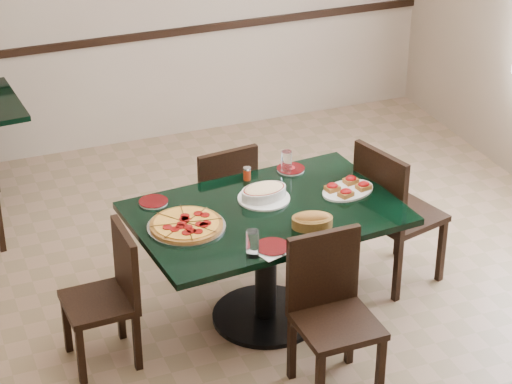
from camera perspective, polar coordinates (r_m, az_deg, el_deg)
name	(u,v)px	position (r m, az deg, el deg)	size (l,w,h in m)	color
floor	(265,317)	(6.13, 0.52, -7.16)	(5.50, 5.50, 0.00)	#80624A
room_shell	(307,28)	(7.39, 2.94, 9.36)	(5.50, 5.50, 5.50)	white
main_table	(266,238)	(5.82, 0.57, -2.63)	(1.59, 1.10, 0.75)	black
chair_far	(221,199)	(6.41, -1.99, -0.38)	(0.45, 0.45, 0.87)	black
chair_near	(331,305)	(5.37, 4.28, -6.46)	(0.42, 0.42, 0.89)	black
chair_right	(391,208)	(6.24, 7.74, -0.92)	(0.55, 0.55, 0.95)	black
chair_left	(111,291)	(5.62, -8.30, -5.59)	(0.39, 0.39, 0.82)	black
pepperoni_pizza	(186,225)	(5.56, -4.00, -1.88)	(0.44, 0.44, 0.04)	#B6B5BD
lasagna_casserole	(264,192)	(5.82, 0.45, -0.02)	(0.31, 0.31, 0.09)	silver
bread_basket	(312,220)	(5.55, 3.23, -1.63)	(0.27, 0.22, 0.10)	brown
bruschetta_platter	(348,188)	(5.94, 5.28, 0.22)	(0.39, 0.32, 0.05)	silver
side_plate_near	(273,247)	(5.36, 0.95, -3.17)	(0.19, 0.19, 0.02)	silver
side_plate_far_r	(291,169)	(6.18, 1.99, 1.33)	(0.17, 0.17, 0.03)	silver
side_plate_far_l	(153,202)	(5.83, -5.88, -0.57)	(0.17, 0.17, 0.02)	silver
napkin_setting	(271,251)	(5.34, 0.86, -3.37)	(0.20, 0.20, 0.01)	silver
water_glass_a	(286,162)	(6.12, 1.75, 1.72)	(0.07, 0.07, 0.14)	white
water_glass_b	(253,244)	(5.26, -0.20, -2.97)	(0.07, 0.07, 0.15)	white
pepper_shaker	(247,173)	(6.04, -0.51, 1.07)	(0.05, 0.05, 0.08)	#AE3512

